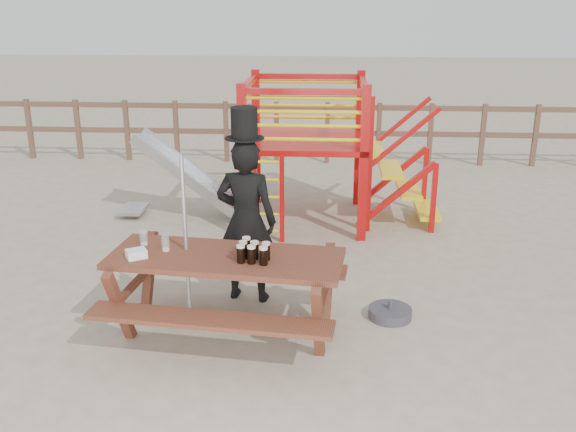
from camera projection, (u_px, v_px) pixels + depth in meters
name	position (u px, v px, depth m)	size (l,w,h in m)	color
ground	(269.00, 342.00, 6.19)	(60.00, 60.00, 0.00)	tan
back_fence	(302.00, 126.00, 12.55)	(15.09, 0.09, 1.20)	brown
playground_fort	(300.00, 149.00, 9.21)	(4.71, 1.84, 2.10)	#B50C0C
picnic_table	(226.00, 286.00, 6.13)	(2.35, 1.74, 0.85)	brown
man_with_hat	(246.00, 217.00, 6.79)	(0.71, 0.52, 2.11)	black
metal_pole	(186.00, 246.00, 6.16)	(0.04, 0.04, 1.76)	#B2B2B7
parasol_base	(390.00, 313.00, 6.64)	(0.45, 0.45, 0.19)	#3A3A3F
paper_bag	(136.00, 254.00, 5.96)	(0.18, 0.14, 0.08)	white
stout_pints	(252.00, 251.00, 5.89)	(0.30, 0.31, 0.17)	black
empty_glasses	(154.00, 241.00, 6.19)	(0.33, 0.21, 0.15)	silver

